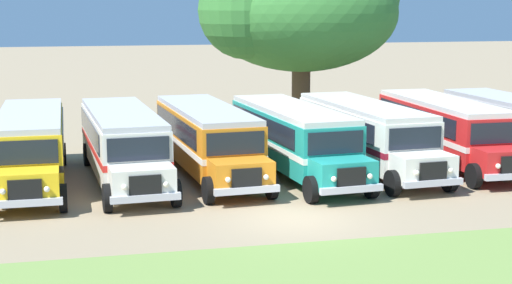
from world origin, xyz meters
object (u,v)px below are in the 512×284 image
Objects in this scene: parked_bus_slot_3 at (208,137)px; broad_shade_tree at (300,8)px; parked_bus_slot_4 at (294,137)px; parked_bus_slot_2 at (123,142)px; parked_bus_slot_6 at (446,128)px; parked_bus_slot_1 at (31,144)px; parked_bus_slot_5 at (366,133)px.

broad_shade_tree reaches higher than parked_bus_slot_3.
parked_bus_slot_4 is at bearing -106.99° from broad_shade_tree.
parked_bus_slot_2 and parked_bus_slot_6 have the same top height.
parked_bus_slot_1 is 14.05m from parked_bus_slot_5.
parked_bus_slot_6 is (10.84, -0.07, 0.00)m from parked_bus_slot_3.
parked_bus_slot_1 is 0.99× the size of parked_bus_slot_4.
parked_bus_slot_3 is at bearing 89.93° from parked_bus_slot_1.
parked_bus_slot_4 is (10.71, -0.63, 0.00)m from parked_bus_slot_1.
parked_bus_slot_3 is at bearing -122.57° from broad_shade_tree.
parked_bus_slot_6 is (17.99, 0.01, 0.00)m from parked_bus_slot_1.
parked_bus_slot_2 and parked_bus_slot_4 have the same top height.
parked_bus_slot_3 and parked_bus_slot_4 have the same top height.
parked_bus_slot_3 is 10.85m from parked_bus_slot_6.
parked_bus_slot_1 is at bearing -98.45° from parked_bus_slot_4.
parked_bus_slot_5 is at bearing 89.50° from parked_bus_slot_4.
parked_bus_slot_3 is 14.45m from broad_shade_tree.
parked_bus_slot_3 is (3.53, 0.33, 0.00)m from parked_bus_slot_2.
parked_bus_slot_1 is 0.88× the size of broad_shade_tree.
parked_bus_slot_2 is at bearing -98.16° from parked_bus_slot_4.
broad_shade_tree reaches higher than parked_bus_slot_2.
parked_bus_slot_2 is 1.00× the size of parked_bus_slot_4.
parked_bus_slot_2 and parked_bus_slot_3 have the same top height.
broad_shade_tree is (-3.60, 11.42, 5.24)m from parked_bus_slot_6.
parked_bus_slot_5 is (6.89, -0.45, 0.00)m from parked_bus_slot_3.
broad_shade_tree is at bearing 133.55° from parked_bus_slot_2.
parked_bus_slot_5 is 3.97m from parked_bus_slot_6.
parked_bus_slot_1 is 19.12m from broad_shade_tree.
parked_bus_slot_2 is at bearing -89.01° from parked_bus_slot_3.
parked_bus_slot_4 is 1.00× the size of parked_bus_slot_5.
broad_shade_tree is at bearing 173.95° from parked_bus_slot_5.
broad_shade_tree is (10.78, 11.68, 5.24)m from parked_bus_slot_2.
broad_shade_tree reaches higher than parked_bus_slot_6.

